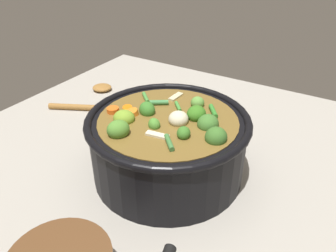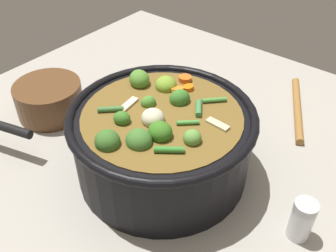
% 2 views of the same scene
% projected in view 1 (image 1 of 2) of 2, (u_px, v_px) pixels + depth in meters
% --- Properties ---
extents(ground_plane, '(1.10, 1.10, 0.00)m').
position_uv_depth(ground_plane, '(168.00, 172.00, 0.72)').
color(ground_plane, '#9E998E').
extents(cooking_pot, '(0.33, 0.33, 0.16)m').
position_uv_depth(cooking_pot, '(168.00, 144.00, 0.68)').
color(cooking_pot, black).
rests_on(cooking_pot, ground_plane).
extents(wooden_spoon, '(0.22, 0.22, 0.02)m').
position_uv_depth(wooden_spoon, '(96.00, 98.00, 1.00)').
color(wooden_spoon, olive).
rests_on(wooden_spoon, ground_plane).
extents(salt_shaker, '(0.04, 0.04, 0.08)m').
position_uv_depth(salt_shaker, '(211.00, 106.00, 0.90)').
color(salt_shaker, silver).
rests_on(salt_shaker, ground_plane).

